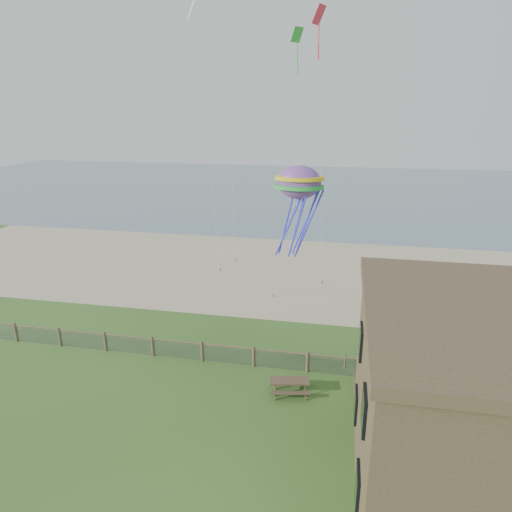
% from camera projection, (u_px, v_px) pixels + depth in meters
% --- Properties ---
extents(ground, '(160.00, 160.00, 0.00)m').
position_uv_depth(ground, '(227.00, 438.00, 20.01)').
color(ground, '#33571D').
rests_on(ground, ground).
extents(sand_beach, '(72.00, 20.00, 0.02)m').
position_uv_depth(sand_beach, '(289.00, 271.00, 40.54)').
color(sand_beach, tan).
rests_on(sand_beach, ground).
extents(ocean, '(160.00, 68.00, 0.02)m').
position_uv_depth(ocean, '(320.00, 189.00, 81.62)').
color(ocean, slate).
rests_on(ocean, ground).
extents(chainlink_fence, '(36.20, 0.20, 1.25)m').
position_uv_depth(chainlink_fence, '(254.00, 358.00, 25.44)').
color(chainlink_fence, '#483A28').
rests_on(chainlink_fence, ground).
extents(motel_deck, '(15.00, 2.00, 0.50)m').
position_uv_depth(motel_deck, '(511.00, 400.00, 22.22)').
color(motel_deck, brown).
rests_on(motel_deck, ground).
extents(picnic_table, '(2.19, 1.81, 0.83)m').
position_uv_depth(picnic_table, '(290.00, 386.00, 23.08)').
color(picnic_table, brown).
rests_on(picnic_table, ground).
extents(octopus_kite, '(3.30, 2.43, 6.50)m').
position_uv_depth(octopus_kite, '(298.00, 208.00, 29.51)').
color(octopus_kite, '#D62142').
extents(kite_red, '(2.07, 1.77, 2.68)m').
position_uv_depth(kite_red, '(318.00, 27.00, 28.39)').
color(kite_red, '#EF2A38').
extents(kite_green, '(2.20, 2.10, 2.99)m').
position_uv_depth(kite_green, '(297.00, 47.00, 35.73)').
color(kite_green, green).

